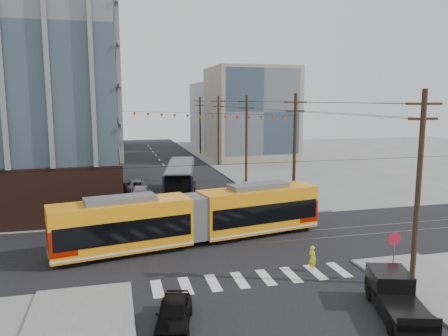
{
  "coord_description": "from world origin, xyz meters",
  "views": [
    {
      "loc": [
        -7.63,
        -26.14,
        10.41
      ],
      "look_at": [
        1.16,
        8.52,
        4.81
      ],
      "focal_mm": 35.0,
      "sensor_mm": 36.0,
      "label": 1
    }
  ],
  "objects_px": {
    "pickup_truck": "(399,300)",
    "black_sedan": "(174,313)",
    "streetcar": "(195,218)",
    "city_bus": "(181,180)"
  },
  "relations": [
    {
      "from": "streetcar",
      "to": "pickup_truck",
      "type": "height_order",
      "value": "streetcar"
    },
    {
      "from": "city_bus",
      "to": "pickup_truck",
      "type": "height_order",
      "value": "city_bus"
    },
    {
      "from": "streetcar",
      "to": "city_bus",
      "type": "height_order",
      "value": "streetcar"
    },
    {
      "from": "streetcar",
      "to": "city_bus",
      "type": "distance_m",
      "value": 15.36
    },
    {
      "from": "city_bus",
      "to": "streetcar",
      "type": "bearing_deg",
      "value": -84.0
    },
    {
      "from": "streetcar",
      "to": "pickup_truck",
      "type": "distance_m",
      "value": 15.3
    },
    {
      "from": "black_sedan",
      "to": "pickup_truck",
      "type": "bearing_deg",
      "value": 3.68
    },
    {
      "from": "streetcar",
      "to": "black_sedan",
      "type": "distance_m",
      "value": 12.0
    },
    {
      "from": "streetcar",
      "to": "black_sedan",
      "type": "relative_size",
      "value": 5.14
    },
    {
      "from": "pickup_truck",
      "to": "black_sedan",
      "type": "xyz_separation_m",
      "value": [
        -10.61,
        1.77,
        -0.22
      ]
    }
  ]
}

